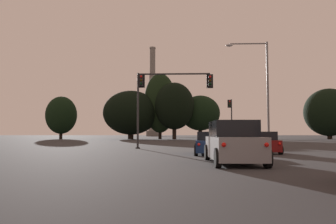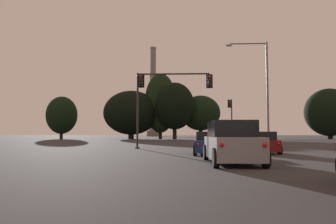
{
  "view_description": "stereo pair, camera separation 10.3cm",
  "coord_description": "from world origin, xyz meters",
  "views": [
    {
      "loc": [
        -1.97,
        -0.14,
        1.29
      ],
      "look_at": [
        -3.75,
        44.21,
        4.26
      ],
      "focal_mm": 35.0,
      "sensor_mm": 36.0,
      "label": 1
    },
    {
      "loc": [
        -1.87,
        -0.13,
        1.29
      ],
      "look_at": [
        -3.75,
        44.21,
        4.26
      ],
      "focal_mm": 35.0,
      "sensor_mm": 36.0,
      "label": 2
    }
  ],
  "objects": [
    {
      "name": "suv_center_lane_second",
      "position": [
        0.31,
        14.39,
        0.9
      ],
      "size": [
        2.22,
        4.95,
        1.86
      ],
      "rotation": [
        0.0,
        0.0,
        0.03
      ],
      "color": "gray",
      "rests_on": "ground_plane"
    },
    {
      "name": "hatchback_right_lane_front",
      "position": [
        3.37,
        22.14,
        0.66
      ],
      "size": [
        1.93,
        4.12,
        1.44
      ],
      "rotation": [
        0.0,
        0.0,
        0.01
      ],
      "color": "maroon",
      "rests_on": "ground_plane"
    },
    {
      "name": "sedan_center_lane_front",
      "position": [
        -0.12,
        21.11,
        0.67
      ],
      "size": [
        2.19,
        4.78,
        1.43
      ],
      "rotation": [
        0.0,
        0.0,
        -0.05
      ],
      "color": "navy",
      "rests_on": "ground_plane"
    },
    {
      "name": "traffic_light_far_right",
      "position": [
        5.74,
        50.79,
        4.34
      ],
      "size": [
        0.78,
        0.5,
        6.65
      ],
      "color": "#2D2D30",
      "rests_on": "ground_plane"
    },
    {
      "name": "traffic_light_overhead_left",
      "position": [
        -3.6,
        28.64,
        5.18
      ],
      "size": [
        6.88,
        0.5,
        6.71
      ],
      "color": "#2D2D30",
      "rests_on": "ground_plane"
    },
    {
      "name": "street_lamp",
      "position": [
        5.45,
        30.13,
        6.0
      ],
      "size": [
        3.9,
        0.36,
        9.84
      ],
      "color": "slate",
      "rests_on": "ground_plane"
    },
    {
      "name": "smokestack",
      "position": [
        -16.61,
        166.16,
        18.08
      ],
      "size": [
        6.29,
        6.29,
        46.03
      ],
      "color": "slate",
      "rests_on": "ground_plane"
    },
    {
      "name": "treeline_far_right",
      "position": [
        -3.56,
        76.8,
        7.84
      ],
      "size": [
        9.35,
        8.42,
        13.42
      ],
      "color": "black",
      "rests_on": "ground_plane"
    },
    {
      "name": "treeline_left_mid",
      "position": [
        33.18,
        78.89,
        6.4
      ],
      "size": [
        11.54,
        10.39,
        12.08
      ],
      "color": "black",
      "rests_on": "ground_plane"
    },
    {
      "name": "treeline_right_mid",
      "position": [
        -14.14,
        78.57,
        6.39
      ],
      "size": [
        13.48,
        12.13,
        11.74
      ],
      "color": "black",
      "rests_on": "ground_plane"
    },
    {
      "name": "treeline_far_left",
      "position": [
        -32.44,
        81.71,
        6.03
      ],
      "size": [
        7.88,
        7.09,
        10.81
      ],
      "color": "black",
      "rests_on": "ground_plane"
    },
    {
      "name": "treeline_center_left",
      "position": [
        -7.08,
        79.1,
        8.8
      ],
      "size": [
        7.84,
        7.05,
        16.11
      ],
      "color": "black",
      "rests_on": "ground_plane"
    },
    {
      "name": "treeline_center_right",
      "position": [
        2.71,
        80.19,
        6.37
      ],
      "size": [
        9.68,
        8.71,
        10.7
      ],
      "color": "black",
      "rests_on": "ground_plane"
    }
  ]
}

